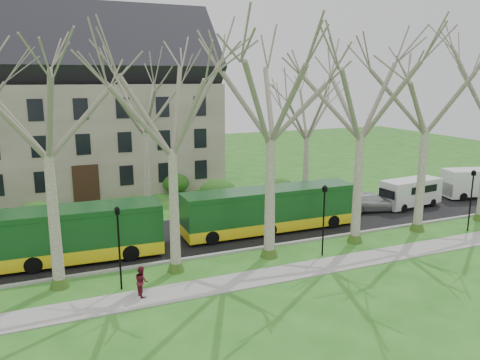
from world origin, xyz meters
The scene contains 15 objects.
ground centered at (0.00, 0.00, 0.00)m, with size 120.00×120.00×0.00m, color #27651D.
sidewalk centered at (0.00, -2.50, 0.03)m, with size 70.00×2.00×0.06m, color gray.
road centered at (0.00, 5.50, 0.03)m, with size 80.00×8.00×0.06m, color black.
curb centered at (0.00, 1.50, 0.07)m, with size 80.00×0.25×0.14m, color #A5A39E.
building centered at (-6.00, 24.00, 8.07)m, with size 26.50×12.20×16.00m.
tree_row_verge centered at (0.00, 0.30, 7.00)m, with size 49.00×7.00×14.00m.
tree_row_far centered at (-1.33, 11.00, 6.00)m, with size 33.00×7.00×12.00m.
lamp_row centered at (0.00, -1.00, 2.57)m, with size 36.22×0.22×4.30m.
hedges centered at (-4.67, 14.00, 1.00)m, with size 30.60×8.60×2.00m.
bus_lead centered at (-9.43, 3.97, 1.70)m, with size 13.13×2.74×3.28m, color #154A1D, non-canonical shape.
bus_follow centered at (5.15, 4.36, 1.63)m, with size 12.53×2.61×3.13m, color #154A1D, non-canonical shape.
sedan centered at (14.87, 5.74, 0.80)m, with size 2.08×5.12×1.48m, color silver.
van_a centered at (18.58, 5.38, 1.22)m, with size 5.33×1.94×2.33m, color silver, non-canonical shape.
van_b centered at (26.25, 5.54, 1.35)m, with size 5.90×2.14×2.57m, color silver, non-canonical shape.
pedestrian_b centered at (-5.19, -2.23, 0.83)m, with size 0.75×0.58×1.53m, color maroon.
Camera 1 is at (-8.98, -23.76, 10.60)m, focal length 35.00 mm.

